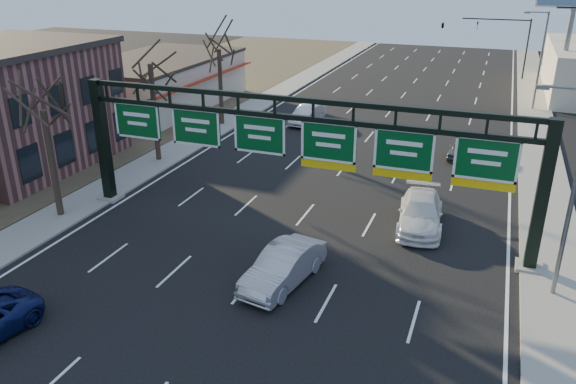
% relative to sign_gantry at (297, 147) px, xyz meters
% --- Properties ---
extents(ground, '(160.00, 160.00, 0.00)m').
position_rel_sign_gantry_xyz_m(ground, '(-0.16, -8.00, -4.63)').
color(ground, black).
rests_on(ground, ground).
extents(sidewalk_left, '(3.00, 120.00, 0.12)m').
position_rel_sign_gantry_xyz_m(sidewalk_left, '(-12.96, 12.00, -4.57)').
color(sidewalk_left, gray).
rests_on(sidewalk_left, ground).
extents(sidewalk_right, '(3.00, 120.00, 0.12)m').
position_rel_sign_gantry_xyz_m(sidewalk_right, '(12.64, 12.00, -4.57)').
color(sidewalk_right, gray).
rests_on(sidewalk_right, ground).
extents(dirt_strip_left, '(21.00, 120.00, 0.06)m').
position_rel_sign_gantry_xyz_m(dirt_strip_left, '(-25.16, 12.00, -4.60)').
color(dirt_strip_left, '#473D2B').
rests_on(dirt_strip_left, ground).
extents(lane_markings, '(21.60, 120.00, 0.01)m').
position_rel_sign_gantry_xyz_m(lane_markings, '(-0.16, 12.00, -4.62)').
color(lane_markings, white).
rests_on(lane_markings, ground).
extents(sign_gantry, '(24.60, 1.20, 7.20)m').
position_rel_sign_gantry_xyz_m(sign_gantry, '(0.00, 0.00, 0.00)').
color(sign_gantry, black).
rests_on(sign_gantry, ground).
extents(brick_block, '(10.40, 12.40, 8.30)m').
position_rel_sign_gantry_xyz_m(brick_block, '(-21.66, 3.00, -0.47)').
color(brick_block, brown).
rests_on(brick_block, ground).
extents(cream_strip, '(10.90, 18.40, 4.70)m').
position_rel_sign_gantry_xyz_m(cream_strip, '(-21.64, 21.00, -2.27)').
color(cream_strip, beige).
rests_on(cream_strip, ground).
extents(tree_gantry, '(3.60, 3.60, 8.48)m').
position_rel_sign_gantry_xyz_m(tree_gantry, '(-12.96, -3.00, 2.48)').
color(tree_gantry, '#32241C').
rests_on(tree_gantry, sidewalk_left).
extents(tree_mid, '(3.60, 3.60, 9.24)m').
position_rel_sign_gantry_xyz_m(tree_mid, '(-12.96, 7.00, 3.23)').
color(tree_mid, '#32241C').
rests_on(tree_mid, sidewalk_left).
extents(tree_far, '(3.60, 3.60, 8.86)m').
position_rel_sign_gantry_xyz_m(tree_far, '(-12.96, 17.00, 2.86)').
color(tree_far, '#32241C').
rests_on(tree_far, sidewalk_left).
extents(streetlight_near, '(2.15, 0.22, 9.00)m').
position_rel_sign_gantry_xyz_m(streetlight_near, '(12.31, -2.00, 0.45)').
color(streetlight_near, slate).
rests_on(streetlight_near, sidewalk_right).
extents(streetlight_far, '(2.15, 0.22, 9.00)m').
position_rel_sign_gantry_xyz_m(streetlight_far, '(12.31, 32.00, 0.45)').
color(streetlight_far, slate).
rests_on(streetlight_far, sidewalk_right).
extents(billboard_right, '(7.00, 0.50, 12.00)m').
position_rel_sign_gantry_xyz_m(billboard_right, '(14.84, 36.98, 4.43)').
color(billboard_right, slate).
rests_on(billboard_right, ground).
extents(traffic_signal_mast, '(10.16, 0.54, 7.00)m').
position_rel_sign_gantry_xyz_m(traffic_signal_mast, '(5.53, 47.00, 0.87)').
color(traffic_signal_mast, black).
rests_on(traffic_signal_mast, ground).
extents(car_silver_sedan, '(2.64, 5.29, 1.66)m').
position_rel_sign_gantry_xyz_m(car_silver_sedan, '(1.26, -5.16, -3.80)').
color(car_silver_sedan, '#ADACB1').
rests_on(car_silver_sedan, ground).
extents(car_white_wagon, '(2.83, 5.77, 1.62)m').
position_rel_sign_gantry_xyz_m(car_white_wagon, '(6.08, 2.72, -3.82)').
color(car_white_wagon, white).
rests_on(car_white_wagon, ground).
extents(car_grey_far, '(2.21, 4.44, 1.45)m').
position_rel_sign_gantry_xyz_m(car_grey_far, '(7.34, 15.34, -3.90)').
color(car_grey_far, '#45484B').
rests_on(car_grey_far, ground).
extents(car_silver_distant, '(2.18, 4.82, 1.53)m').
position_rel_sign_gantry_xyz_m(car_silver_distant, '(-6.23, 20.01, -3.86)').
color(car_silver_distant, silver).
rests_on(car_silver_distant, ground).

